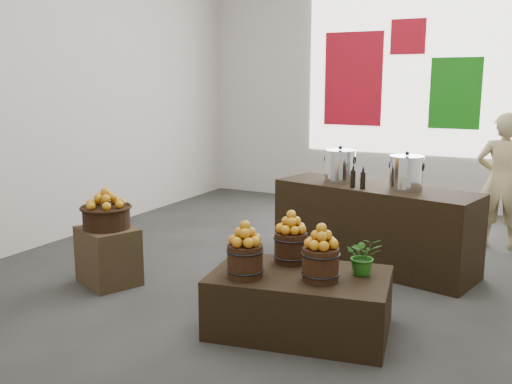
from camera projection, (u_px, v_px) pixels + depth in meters
The scene contains 23 objects.
ground at pixel (299, 270), 5.74m from camera, with size 7.00×7.00×0.00m, color #383835.
back_wall at pixel (393, 72), 8.41m from camera, with size 6.00×0.04×4.00m, color beige.
back_opening at pixel (414, 72), 8.26m from camera, with size 3.20×0.02×2.40m, color white.
deco_red_left at pixel (353, 79), 8.68m from camera, with size 0.90×0.04×1.40m, color #AC0D1E.
deco_green_right at pixel (455, 93), 8.04m from camera, with size 0.70×0.04×1.00m, color #147011.
deco_red_upper at pixel (408, 37), 8.20m from camera, with size 0.50×0.04×0.50m, color #AC0D1E.
crate at pixel (108, 256), 5.32m from camera, with size 0.54×0.44×0.54m, color brown.
wicker_basket at pixel (106, 218), 5.25m from camera, with size 0.43×0.43×0.20m, color black.
apples_in_basket at pixel (105, 198), 5.21m from camera, with size 0.33×0.33×0.18m, color #9C2105, non-canonical shape.
display_table at pixel (300, 302), 4.31m from camera, with size 1.31×0.81×0.45m, color black.
apple_bucket_front_left at pixel (245, 261), 4.18m from camera, with size 0.26×0.26×0.24m, color #351F0E.
apples_in_bucket_front_left at pixel (245, 233), 4.14m from camera, with size 0.20×0.20×0.18m, color #9C2105, non-canonical shape.
apple_bucket_front_right at pixel (321, 264), 4.10m from camera, with size 0.26×0.26×0.24m, color #351F0E.
apples_in_bucket_front_right at pixel (321, 236), 4.06m from camera, with size 0.20×0.20×0.18m, color #9C2105, non-canonical shape.
apple_bucket_rear at pixel (291, 248), 4.51m from camera, with size 0.26×0.26×0.24m, color #351F0E.
apples_in_bucket_rear at pixel (291, 222), 4.47m from camera, with size 0.20×0.20×0.18m, color #9C2105, non-canonical shape.
herb_garnish_right at pixel (364, 255), 4.22m from camera, with size 0.26×0.23×0.29m, color #1E5E13.
herb_garnish_left at pixel (242, 246), 4.56m from camera, with size 0.13×0.11×0.24m, color #1E5E13.
counter at pixel (374, 227), 5.79m from camera, with size 2.04×0.65×0.84m, color black.
stock_pot_left at pixel (340, 167), 5.94m from camera, with size 0.32×0.32×0.32m, color silver.
stock_pot_center at pixel (406, 174), 5.47m from camera, with size 0.32×0.32×0.32m, color silver.
oil_cruets at pixel (365, 177), 5.53m from camera, with size 0.15×0.06×0.23m, color black, non-canonical shape.
shopper at pixel (502, 181), 6.39m from camera, with size 0.56×0.37×1.54m, color tan.
Camera 1 is at (2.11, -5.08, 1.87)m, focal length 40.00 mm.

